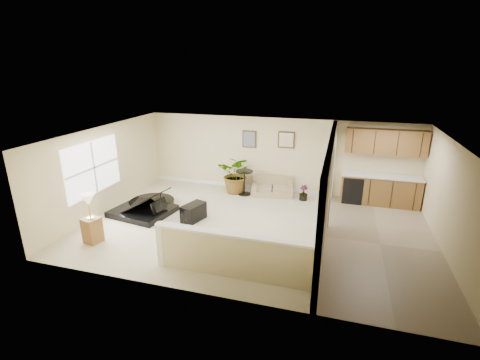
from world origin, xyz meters
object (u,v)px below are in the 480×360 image
(piano_bench, at_px, (194,212))
(accent_table, at_px, (244,179))
(small_plant, at_px, (303,194))
(loveseat, at_px, (273,186))
(palm_plant, at_px, (237,174))
(piano, at_px, (143,191))
(lamp_stand, at_px, (91,222))

(piano_bench, relative_size, accent_table, 0.88)
(accent_table, bearing_deg, small_plant, 1.58)
(loveseat, xyz_separation_m, palm_plant, (-1.20, -0.17, 0.35))
(palm_plant, bearing_deg, piano, -132.92)
(piano, distance_m, small_plant, 4.97)
(piano_bench, xyz_separation_m, loveseat, (1.71, 2.65, 0.05))
(piano, relative_size, loveseat, 1.44)
(loveseat, distance_m, palm_plant, 1.27)
(lamp_stand, bearing_deg, palm_plant, 60.92)
(accent_table, bearing_deg, lamp_stand, -122.84)
(accent_table, distance_m, palm_plant, 0.35)
(small_plant, bearing_deg, palm_plant, 178.13)
(small_plant, relative_size, lamp_stand, 0.40)
(piano_bench, xyz_separation_m, lamp_stand, (-1.88, -1.82, 0.28))
(palm_plant, xyz_separation_m, small_plant, (2.25, -0.07, -0.43))
(palm_plant, bearing_deg, lamp_stand, -119.08)
(piano, height_order, small_plant, piano)
(piano_bench, height_order, small_plant, small_plant)
(piano, relative_size, accent_table, 2.54)
(palm_plant, bearing_deg, small_plant, -1.87)
(piano_bench, bearing_deg, loveseat, 57.12)
(piano, xyz_separation_m, loveseat, (3.36, 2.49, -0.35))
(piano_bench, bearing_deg, small_plant, 40.98)
(loveseat, xyz_separation_m, lamp_stand, (-3.59, -4.46, 0.24))
(piano, distance_m, loveseat, 4.20)
(loveseat, height_order, small_plant, loveseat)
(piano, xyz_separation_m, palm_plant, (2.16, 2.32, 0.01))
(loveseat, relative_size, palm_plant, 1.12)
(loveseat, relative_size, small_plant, 2.96)
(accent_table, distance_m, small_plant, 1.98)
(piano, xyz_separation_m, accent_table, (2.46, 2.19, -0.11))
(piano, bearing_deg, small_plant, 36.12)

